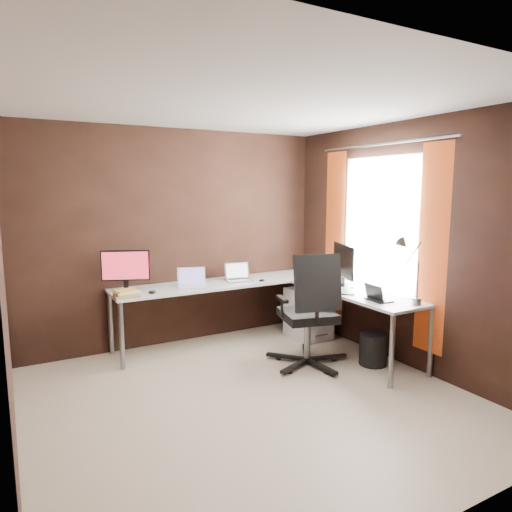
{
  "coord_description": "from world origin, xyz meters",
  "views": [
    {
      "loc": [
        -1.78,
        -3.28,
        1.83
      ],
      "look_at": [
        0.58,
        0.95,
        1.1
      ],
      "focal_mm": 32.0,
      "sensor_mm": 36.0,
      "label": 1
    }
  ],
  "objects": [
    {
      "name": "drawer_pedestal",
      "position": [
        1.43,
        1.15,
        0.3
      ],
      "size": [
        0.42,
        0.5,
        0.6
      ],
      "primitive_type": "cube",
      "color": "silver",
      "rests_on": "ground"
    },
    {
      "name": "book_stack",
      "position": [
        -0.73,
        1.3,
        0.77
      ],
      "size": [
        0.25,
        0.21,
        0.08
      ],
      "rotation": [
        0.0,
        0.0,
        0.09
      ],
      "color": "tan",
      "rests_on": "desk"
    },
    {
      "name": "wastebasket",
      "position": [
        1.5,
        0.09,
        0.16
      ],
      "size": [
        0.31,
        0.31,
        0.33
      ],
      "primitive_type": "cylinder",
      "rotation": [
        0.0,
        0.0,
        0.1
      ],
      "color": "black",
      "rests_on": "ground"
    },
    {
      "name": "laptop_black_small",
      "position": [
        1.38,
        -0.06,
        0.77
      ],
      "size": [
        0.19,
        0.26,
        0.17
      ],
      "rotation": [
        0.0,
        0.0,
        1.51
      ],
      "color": "black",
      "rests_on": "desk"
    },
    {
      "name": "mouse_corner",
      "position": [
        0.86,
        1.3,
        0.74
      ],
      "size": [
        0.09,
        0.07,
        0.03
      ],
      "primitive_type": "ellipsoid",
      "rotation": [
        0.0,
        0.0,
        0.35
      ],
      "color": "black",
      "rests_on": "desk"
    },
    {
      "name": "mouse_left",
      "position": [
        -0.46,
        1.31,
        0.75
      ],
      "size": [
        0.1,
        0.08,
        0.04
      ],
      "primitive_type": "ellipsoid",
      "rotation": [
        0.0,
        0.0,
        -0.25
      ],
      "color": "black",
      "rests_on": "desk"
    },
    {
      "name": "laptop_black_big",
      "position": [
        1.3,
        0.45,
        0.78
      ],
      "size": [
        0.4,
        0.42,
        0.23
      ],
      "rotation": [
        0.0,
        0.0,
        0.97
      ],
      "color": "black",
      "rests_on": "desk"
    },
    {
      "name": "laptop_white",
      "position": [
        0.03,
        1.44,
        0.78
      ],
      "size": [
        0.36,
        0.31,
        0.21
      ],
      "rotation": [
        0.0,
        0.0,
        -0.32
      ],
      "color": "silver",
      "rests_on": "desk"
    },
    {
      "name": "office_chair",
      "position": [
        0.9,
        0.4,
        0.35
      ],
      "size": [
        0.67,
        0.69,
        1.2
      ],
      "rotation": [
        0.0,
        0.0,
        -0.25
      ],
      "color": "black",
      "rests_on": "ground"
    },
    {
      "name": "laptop_silver",
      "position": [
        0.65,
        1.51,
        0.78
      ],
      "size": [
        0.34,
        0.26,
        0.21
      ],
      "rotation": [
        0.0,
        0.0,
        -0.16
      ],
      "color": "silver",
      "rests_on": "desk"
    },
    {
      "name": "monitor_right",
      "position": [
        1.51,
        0.62,
        1.0
      ],
      "size": [
        0.23,
        0.56,
        0.48
      ],
      "rotation": [
        0.0,
        0.0,
        1.23
      ],
      "color": "black",
      "rests_on": "desk"
    },
    {
      "name": "desk",
      "position": [
        0.84,
        1.04,
        0.68
      ],
      "size": [
        2.65,
        2.25,
        0.73
      ],
      "color": "silver",
      "rests_on": "ground"
    },
    {
      "name": "room",
      "position": [
        0.34,
        0.07,
        1.28
      ],
      "size": [
        3.6,
        3.6,
        2.5
      ],
      "color": "tan",
      "rests_on": "ground"
    },
    {
      "name": "monitor_left",
      "position": [
        -0.67,
        1.57,
        0.98
      ],
      "size": [
        0.48,
        0.24,
        0.44
      ],
      "rotation": [
        0.0,
        0.0,
        -0.39
      ],
      "color": "black",
      "rests_on": "desk"
    },
    {
      "name": "desk_lamp",
      "position": [
        1.53,
        -0.28,
        1.14
      ],
      "size": [
        0.2,
        0.24,
        0.65
      ],
      "rotation": [
        0.0,
        0.0,
        -0.34
      ],
      "color": "slate",
      "rests_on": "desk"
    }
  ]
}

